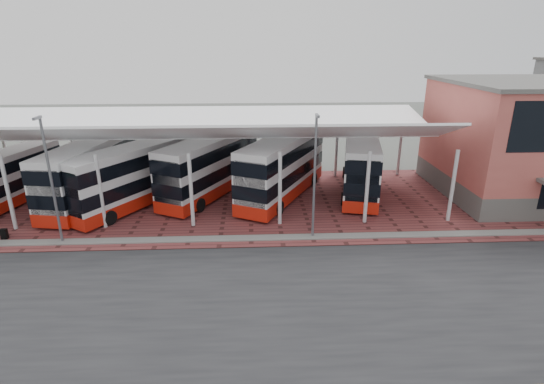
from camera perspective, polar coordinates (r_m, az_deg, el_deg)
The scene contains 14 objects.
ground at distance 22.29m, azimuth 2.49°, elevation -13.28°, with size 140.00×140.00×0.00m, color #4B4E49.
road at distance 21.46m, azimuth 2.74°, elevation -14.70°, with size 120.00×14.00×0.02m, color black.
forecourt at distance 34.07m, azimuth 3.91°, elevation -1.16°, with size 72.00×16.00×0.06m, color brown.
north_kerb at distance 27.65m, azimuth 1.35°, elevation -6.17°, with size 120.00×0.80×0.14m, color slate.
canopy at distance 33.43m, azimuth -9.95°, elevation 8.47°, with size 37.00×11.63×7.07m.
lamp_west at distance 28.78m, azimuth -27.63°, elevation 1.73°, with size 0.16×0.90×8.07m.
lamp_east at distance 26.36m, azimuth 5.76°, elevation 2.45°, with size 0.16×0.90×8.07m.
bus_0 at distance 38.40m, azimuth -32.01°, elevation 1.48°, with size 4.54×10.21×4.10m.
bus_1 at distance 35.93m, azimuth -23.27°, elevation 2.36°, with size 4.49×11.75×4.73m.
bus_2 at distance 33.94m, azimuth -18.15°, elevation 1.96°, with size 8.21×10.90×4.64m.
bus_3 at distance 35.00m, azimuth -8.27°, elevation 3.37°, with size 7.67×11.44×4.75m.
bus_4 at distance 34.11m, azimuth 1.47°, elevation 3.27°, with size 7.87×11.82×4.90m.
bus_5 at distance 36.13m, azimuth 11.81°, elevation 3.61°, with size 5.05×11.63×4.67m.
suitcase at distance 32.40m, azimuth -32.33°, elevation -4.78°, with size 0.39×0.28×0.67m, color black.
Camera 1 is at (-1.84, -18.62, 12.12)m, focal length 28.00 mm.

